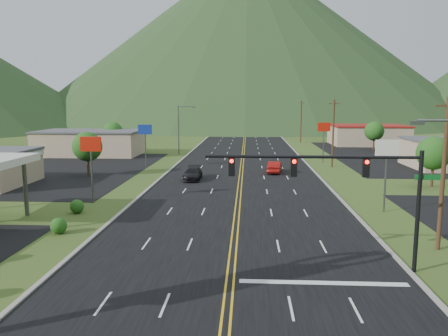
# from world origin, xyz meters

# --- Properties ---
(traffic_signal) EXTENTS (13.10, 0.43, 7.00)m
(traffic_signal) POSITION_xyz_m (6.48, 14.00, 5.33)
(traffic_signal) COLOR black
(traffic_signal) RESTS_ON ground
(streetlight_west) EXTENTS (3.28, 0.25, 9.00)m
(streetlight_west) POSITION_xyz_m (-11.68, 70.00, 5.18)
(streetlight_west) COLOR #59595E
(streetlight_west) RESTS_ON ground
(building_west_far) EXTENTS (18.40, 11.40, 4.50)m
(building_west_far) POSITION_xyz_m (-28.00, 68.00, 2.26)
(building_west_far) COLOR tan
(building_west_far) RESTS_ON ground
(building_east_far) EXTENTS (16.40, 12.40, 4.50)m
(building_east_far) POSITION_xyz_m (28.00, 90.00, 2.26)
(building_east_far) COLOR tan
(building_east_far) RESTS_ON ground
(pole_sign_west_a) EXTENTS (2.00, 0.18, 6.40)m
(pole_sign_west_a) POSITION_xyz_m (-14.00, 30.00, 5.05)
(pole_sign_west_a) COLOR #59595E
(pole_sign_west_a) RESTS_ON ground
(pole_sign_west_b) EXTENTS (2.00, 0.18, 6.40)m
(pole_sign_west_b) POSITION_xyz_m (-14.00, 52.00, 5.05)
(pole_sign_west_b) COLOR #59595E
(pole_sign_west_b) RESTS_ON ground
(pole_sign_east_a) EXTENTS (2.00, 0.18, 6.40)m
(pole_sign_east_a) POSITION_xyz_m (13.00, 28.00, 5.05)
(pole_sign_east_a) COLOR #59595E
(pole_sign_east_a) RESTS_ON ground
(pole_sign_east_b) EXTENTS (2.00, 0.18, 6.40)m
(pole_sign_east_b) POSITION_xyz_m (13.00, 60.00, 5.05)
(pole_sign_east_b) COLOR #59595E
(pole_sign_east_b) RESTS_ON ground
(tree_west_a) EXTENTS (3.84, 3.84, 5.82)m
(tree_west_a) POSITION_xyz_m (-20.00, 45.00, 3.89)
(tree_west_a) COLOR #382314
(tree_west_a) RESTS_ON ground
(tree_west_b) EXTENTS (3.84, 3.84, 5.82)m
(tree_west_b) POSITION_xyz_m (-25.00, 72.00, 3.89)
(tree_west_b) COLOR #382314
(tree_west_b) RESTS_ON ground
(tree_east_a) EXTENTS (3.84, 3.84, 5.82)m
(tree_east_a) POSITION_xyz_m (22.00, 40.00, 3.89)
(tree_east_a) COLOR #382314
(tree_east_a) RESTS_ON ground
(tree_east_b) EXTENTS (3.84, 3.84, 5.82)m
(tree_east_b) POSITION_xyz_m (26.00, 78.00, 3.89)
(tree_east_b) COLOR #382314
(tree_east_b) RESTS_ON ground
(utility_pole_a) EXTENTS (1.60, 0.28, 10.00)m
(utility_pole_a) POSITION_xyz_m (13.50, 18.00, 5.13)
(utility_pole_a) COLOR #382314
(utility_pole_a) RESTS_ON ground
(utility_pole_b) EXTENTS (1.60, 0.28, 10.00)m
(utility_pole_b) POSITION_xyz_m (13.50, 55.00, 5.13)
(utility_pole_b) COLOR #382314
(utility_pole_b) RESTS_ON ground
(utility_pole_c) EXTENTS (1.60, 0.28, 10.00)m
(utility_pole_c) POSITION_xyz_m (13.50, 95.00, 5.13)
(utility_pole_c) COLOR #382314
(utility_pole_c) RESTS_ON ground
(utility_pole_d) EXTENTS (1.60, 0.28, 10.00)m
(utility_pole_d) POSITION_xyz_m (13.50, 135.00, 5.13)
(utility_pole_d) COLOR #382314
(utility_pole_d) RESTS_ON ground
(mountain_n) EXTENTS (220.00, 220.00, 85.00)m
(mountain_n) POSITION_xyz_m (0.00, 220.00, 42.50)
(mountain_n) COLOR #1B391A
(mountain_n) RESTS_ON ground
(car_dark_mid) EXTENTS (2.09, 5.12, 1.48)m
(car_dark_mid) POSITION_xyz_m (-5.94, 42.90, 0.74)
(car_dark_mid) COLOR black
(car_dark_mid) RESTS_ON ground
(car_red_far) EXTENTS (2.38, 4.99, 1.58)m
(car_red_far) POSITION_xyz_m (4.60, 48.92, 0.79)
(car_red_far) COLOR maroon
(car_red_far) RESTS_ON ground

